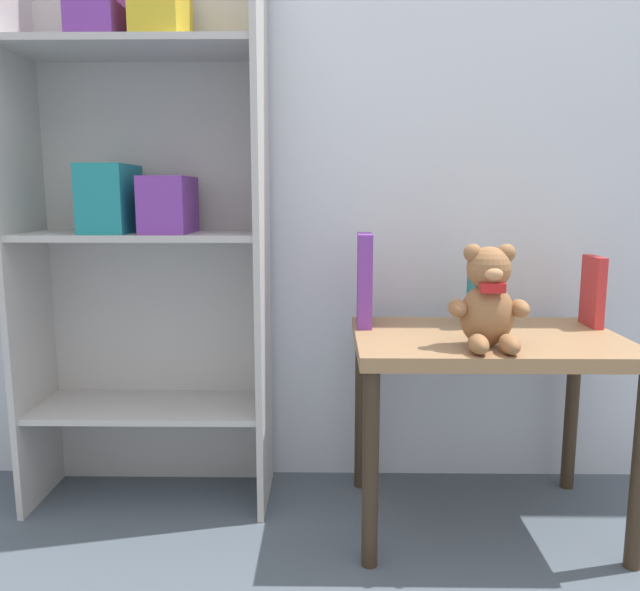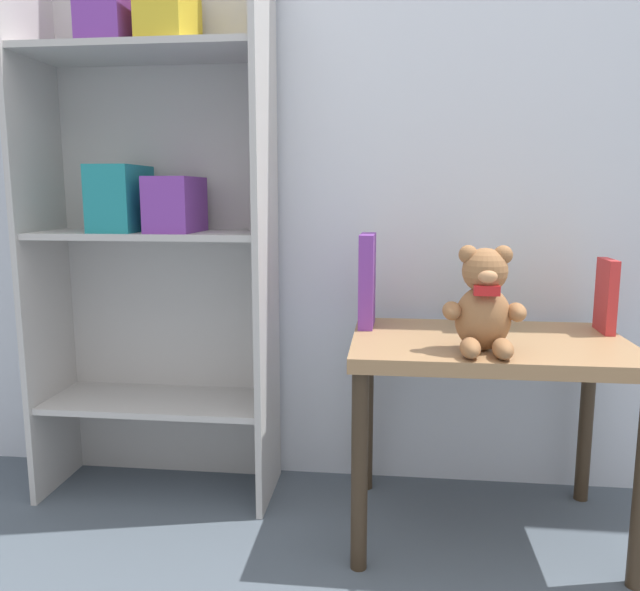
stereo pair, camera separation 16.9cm
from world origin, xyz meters
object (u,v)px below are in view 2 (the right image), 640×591
(book_standing_red, at_px, (606,296))
(book_standing_purple, at_px, (367,280))
(bookshelf_side, at_px, (154,197))
(display_table, at_px, (488,366))
(book_standing_teal, at_px, (483,291))
(teddy_bear, at_px, (484,304))

(book_standing_red, bearing_deg, book_standing_purple, -179.21)
(bookshelf_side, relative_size, book_standing_purple, 6.04)
(display_table, relative_size, book_standing_teal, 3.33)
(bookshelf_side, distance_m, book_standing_purple, 0.67)
(bookshelf_side, relative_size, display_table, 2.24)
(teddy_bear, bearing_deg, book_standing_purple, 137.96)
(teddy_bear, bearing_deg, book_standing_red, 35.23)
(bookshelf_side, height_order, display_table, bookshelf_side)
(bookshelf_side, xyz_separation_m, book_standing_teal, (0.95, -0.04, -0.25))
(teddy_bear, distance_m, book_standing_purple, 0.38)
(book_standing_red, bearing_deg, display_table, -158.10)
(bookshelf_side, bearing_deg, book_standing_red, -2.16)
(book_standing_purple, bearing_deg, teddy_bear, -40.64)
(teddy_bear, xyz_separation_m, book_standing_red, (0.36, 0.25, -0.02))
(bookshelf_side, bearing_deg, teddy_bear, -18.22)
(book_standing_purple, relative_size, book_standing_teal, 1.23)
(display_table, distance_m, teddy_bear, 0.23)
(bookshelf_side, xyz_separation_m, teddy_bear, (0.91, -0.30, -0.24))
(book_standing_red, bearing_deg, teddy_bear, -143.58)
(display_table, bearing_deg, bookshelf_side, 169.87)
(book_standing_teal, bearing_deg, teddy_bear, -97.56)
(teddy_bear, height_order, book_standing_teal, teddy_bear)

